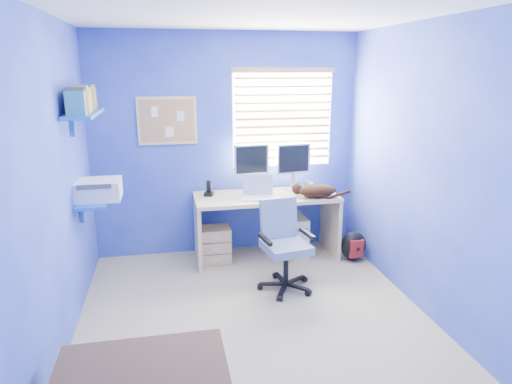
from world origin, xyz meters
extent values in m
cube|color=tan|center=(0.00, 0.00, 0.00)|extent=(3.00, 3.20, 0.00)
cube|color=white|center=(0.00, 0.00, 2.50)|extent=(3.00, 3.20, 0.00)
cube|color=#2738B1|center=(0.00, 1.60, 1.25)|extent=(3.00, 0.01, 2.50)
cube|color=#2738B1|center=(0.00, -1.60, 1.25)|extent=(3.00, 0.01, 2.50)
cube|color=#2738B1|center=(-1.50, 0.00, 1.25)|extent=(0.01, 3.20, 2.50)
cube|color=#2738B1|center=(1.50, 0.00, 1.25)|extent=(0.01, 3.20, 2.50)
cube|color=tan|center=(0.39, 1.26, 0.37)|extent=(1.58, 0.65, 0.74)
cube|color=silver|center=(0.27, 1.14, 0.85)|extent=(0.37, 0.31, 0.22)
cube|color=silver|center=(0.26, 1.46, 1.01)|extent=(0.41, 0.16, 0.54)
cube|color=silver|center=(0.74, 1.42, 1.01)|extent=(0.41, 0.17, 0.54)
cube|color=black|center=(-0.24, 1.36, 0.82)|extent=(0.12, 0.13, 0.17)
imported|color=teal|center=(0.89, 1.41, 0.79)|extent=(0.10, 0.09, 0.10)
cylinder|color=silver|center=(0.93, 1.45, 0.78)|extent=(0.13, 0.13, 0.07)
ellipsoid|color=black|center=(0.92, 1.06, 0.81)|extent=(0.46, 0.34, 0.15)
cube|color=beige|center=(0.77, 1.33, 0.23)|extent=(0.19, 0.44, 0.45)
cube|color=#D0B686|center=(-0.20, 1.25, 0.20)|extent=(0.35, 0.28, 0.41)
cube|color=yellow|center=(0.63, 1.13, 0.12)|extent=(0.03, 0.17, 0.24)
ellipsoid|color=black|center=(1.34, 0.98, 0.17)|extent=(0.30, 0.23, 0.34)
cylinder|color=black|center=(0.41, 0.45, 0.03)|extent=(0.58, 0.58, 0.06)
cylinder|color=black|center=(0.41, 0.45, 0.23)|extent=(0.06, 0.06, 0.34)
cube|color=slate|center=(0.41, 0.45, 0.44)|extent=(0.47, 0.47, 0.08)
cube|color=slate|center=(0.38, 0.64, 0.68)|extent=(0.38, 0.12, 0.39)
cube|color=white|center=(0.65, 1.59, 1.55)|extent=(1.15, 0.01, 1.10)
cube|color=#A37E4D|center=(0.65, 1.56, 1.55)|extent=(1.10, 0.03, 1.00)
cube|color=tan|center=(-0.65, 1.58, 1.55)|extent=(0.64, 0.02, 0.52)
cube|color=tan|center=(-0.65, 1.57, 1.55)|extent=(0.58, 0.01, 0.46)
cube|color=blue|center=(-1.36, 0.75, 0.92)|extent=(0.26, 0.55, 0.03)
cube|color=silver|center=(-1.32, 0.75, 1.02)|extent=(0.42, 0.34, 0.18)
cube|color=blue|center=(-1.37, 0.75, 1.72)|extent=(0.24, 0.90, 0.03)
cube|color=navy|center=(-1.38, 0.75, 1.84)|extent=(0.15, 0.80, 0.22)
camera|label=1|loc=(-0.69, -3.51, 2.11)|focal=32.00mm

